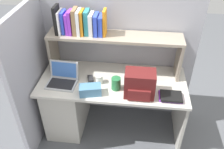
# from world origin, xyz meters

# --- Properties ---
(ground_plane) EXTENTS (8.00, 8.00, 0.00)m
(ground_plane) POSITION_xyz_m (0.00, 0.00, 0.00)
(ground_plane) COLOR #595B60
(desk) EXTENTS (1.60, 0.70, 0.73)m
(desk) POSITION_xyz_m (-0.39, 0.00, 0.40)
(desk) COLOR beige
(desk) RESTS_ON ground_plane
(cubicle_partition_rear) EXTENTS (1.84, 0.05, 1.55)m
(cubicle_partition_rear) POSITION_xyz_m (0.00, 0.38, 0.78)
(cubicle_partition_rear) COLOR #9E9EA8
(cubicle_partition_rear) RESTS_ON ground_plane
(cubicle_partition_left) EXTENTS (0.05, 1.06, 1.55)m
(cubicle_partition_left) POSITION_xyz_m (-0.85, -0.05, 0.78)
(cubicle_partition_left) COLOR #9E9EA8
(cubicle_partition_left) RESTS_ON ground_plane
(overhead_hutch) EXTENTS (1.44, 0.28, 0.45)m
(overhead_hutch) POSITION_xyz_m (0.00, 0.20, 1.08)
(overhead_hutch) COLOR gray
(overhead_hutch) RESTS_ON desk
(reference_books_on_shelf) EXTENTS (0.53, 0.19, 0.29)m
(reference_books_on_shelf) POSITION_xyz_m (-0.36, 0.20, 1.30)
(reference_books_on_shelf) COLOR black
(reference_books_on_shelf) RESTS_ON overhead_hutch
(laptop) EXTENTS (0.32, 0.27, 0.22)m
(laptop) POSITION_xyz_m (-0.53, -0.09, 0.78)
(laptop) COLOR #B7BABF
(laptop) RESTS_ON desk
(backpack) EXTENTS (0.30, 0.23, 0.27)m
(backpack) POSITION_xyz_m (0.29, -0.20, 0.86)
(backpack) COLOR #591919
(backpack) RESTS_ON desk
(computer_mouse) EXTENTS (0.09, 0.12, 0.03)m
(computer_mouse) POSITION_xyz_m (-0.24, -0.01, 0.75)
(computer_mouse) COLOR #262628
(computer_mouse) RESTS_ON desk
(paper_cup) EXTENTS (0.08, 0.08, 0.09)m
(paper_cup) POSITION_xyz_m (-0.14, -0.05, 0.78)
(paper_cup) COLOR white
(paper_cup) RESTS_ON desk
(tissue_box) EXTENTS (0.24, 0.17, 0.10)m
(tissue_box) POSITION_xyz_m (-0.20, -0.24, 0.78)
(tissue_box) COLOR teal
(tissue_box) RESTS_ON desk
(snack_canister) EXTENTS (0.10, 0.10, 0.14)m
(snack_canister) POSITION_xyz_m (0.05, -0.13, 0.80)
(snack_canister) COLOR #26723F
(snack_canister) RESTS_ON desk
(desk_book_stack) EXTENTS (0.23, 0.18, 0.04)m
(desk_book_stack) POSITION_xyz_m (0.61, -0.21, 0.75)
(desk_book_stack) COLOR purple
(desk_book_stack) RESTS_ON desk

